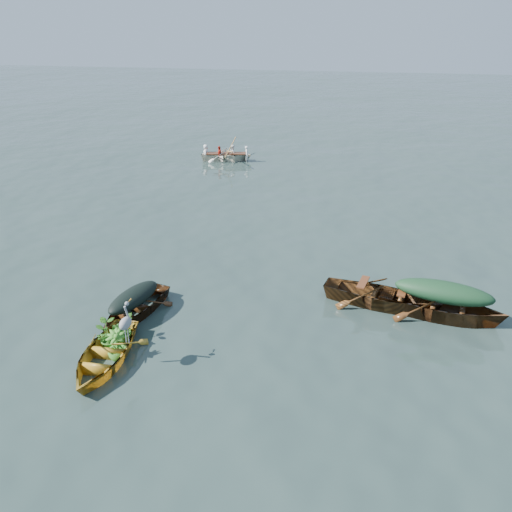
{
  "coord_description": "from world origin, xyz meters",
  "views": [
    {
      "loc": [
        2.17,
        -11.02,
        6.67
      ],
      "look_at": [
        -0.76,
        1.82,
        0.5
      ],
      "focal_mm": 35.0,
      "sensor_mm": 36.0,
      "label": 1
    }
  ],
  "objects_px": {
    "dark_covered_boat": "(136,315)",
    "heron": "(126,329)",
    "yellow_dinghy": "(106,363)",
    "open_wooden_boat": "(380,306)",
    "green_tarp_boat": "(439,317)",
    "rowed_boat": "(226,161)"
  },
  "relations": [
    {
      "from": "dark_covered_boat",
      "to": "heron",
      "type": "distance_m",
      "value": 2.2
    },
    {
      "from": "open_wooden_boat",
      "to": "heron",
      "type": "height_order",
      "value": "heron"
    },
    {
      "from": "open_wooden_boat",
      "to": "rowed_boat",
      "type": "relative_size",
      "value": 1.12
    },
    {
      "from": "yellow_dinghy",
      "to": "dark_covered_boat",
      "type": "xyz_separation_m",
      "value": [
        -0.22,
        1.95,
        0.0
      ]
    },
    {
      "from": "open_wooden_boat",
      "to": "yellow_dinghy",
      "type": "bearing_deg",
      "value": 134.23
    },
    {
      "from": "green_tarp_boat",
      "to": "rowed_boat",
      "type": "bearing_deg",
      "value": 44.15
    },
    {
      "from": "rowed_boat",
      "to": "heron",
      "type": "xyz_separation_m",
      "value": [
        2.77,
        -17.26,
        0.89
      ]
    },
    {
      "from": "open_wooden_boat",
      "to": "dark_covered_boat",
      "type": "bearing_deg",
      "value": 118.06
    },
    {
      "from": "green_tarp_boat",
      "to": "open_wooden_boat",
      "type": "relative_size",
      "value": 1.02
    },
    {
      "from": "yellow_dinghy",
      "to": "heron",
      "type": "relative_size",
      "value": 3.43
    },
    {
      "from": "open_wooden_boat",
      "to": "rowed_boat",
      "type": "xyz_separation_m",
      "value": [
        -8.02,
        13.56,
        0.0
      ]
    },
    {
      "from": "dark_covered_boat",
      "to": "heron",
      "type": "bearing_deg",
      "value": -55.13
    },
    {
      "from": "yellow_dinghy",
      "to": "heron",
      "type": "xyz_separation_m",
      "value": [
        0.55,
        0.09,
        0.89
      ]
    },
    {
      "from": "dark_covered_boat",
      "to": "green_tarp_boat",
      "type": "relative_size",
      "value": 0.74
    },
    {
      "from": "yellow_dinghy",
      "to": "open_wooden_boat",
      "type": "relative_size",
      "value": 0.76
    },
    {
      "from": "green_tarp_boat",
      "to": "rowed_boat",
      "type": "distance_m",
      "value": 16.73
    },
    {
      "from": "dark_covered_boat",
      "to": "open_wooden_boat",
      "type": "distance_m",
      "value": 6.28
    },
    {
      "from": "heron",
      "to": "open_wooden_boat",
      "type": "bearing_deg",
      "value": 31.3
    },
    {
      "from": "green_tarp_boat",
      "to": "dark_covered_boat",
      "type": "bearing_deg",
      "value": 111.8
    },
    {
      "from": "dark_covered_boat",
      "to": "green_tarp_boat",
      "type": "height_order",
      "value": "green_tarp_boat"
    },
    {
      "from": "dark_covered_boat",
      "to": "open_wooden_boat",
      "type": "relative_size",
      "value": 0.76
    },
    {
      "from": "yellow_dinghy",
      "to": "rowed_boat",
      "type": "bearing_deg",
      "value": 93.43
    }
  ]
}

